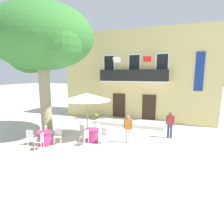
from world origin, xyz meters
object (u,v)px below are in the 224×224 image
Objects in this scene: cafe_chair_middle_3 at (48,132)px; pedestrian_near_entrance at (170,123)px; cafe_chair_middle_2 at (58,135)px; ground_planter_left at (96,117)px; plane_tree at (41,41)px; cafe_table_near_tree at (92,135)px; ground_planter_right at (170,122)px; cafe_chair_near_tree_1 at (99,130)px; cafe_chair_middle_1 at (40,140)px; cafe_chair_near_tree_2 at (83,131)px; cafe_umbrella at (87,97)px; cafe_chair_near_tree_0 at (103,134)px; pedestrian_mid_plaza at (128,128)px; cafe_chair_middle_0 at (31,136)px; cafe_chair_near_tree_3 at (85,136)px; cafe_table_middle at (44,138)px.

pedestrian_near_entrance reaches higher than cafe_chair_middle_3.
ground_planter_left is at bearing 94.71° from cafe_chair_middle_2.
cafe_table_near_tree is (3.23, 0.09, -5.51)m from plane_tree.
ground_planter_right is at bearing 92.89° from pedestrian_near_entrance.
cafe_chair_middle_1 is at bearing -125.38° from cafe_chair_near_tree_1.
cafe_chair_middle_1 is (-1.23, -2.36, 0.00)m from cafe_chair_near_tree_2.
plane_tree reaches higher than cafe_umbrella.
cafe_chair_near_tree_0 and cafe_chair_middle_3 have the same top height.
pedestrian_mid_plaza reaches higher than cafe_table_near_tree.
ground_planter_right is at bearing 44.55° from cafe_chair_near_tree_2.
cafe_chair_middle_3 is 7.49m from pedestrian_near_entrance.
cafe_chair_near_tree_2 is 2.10m from cafe_chair_middle_3.
cafe_chair_near_tree_0 is (3.98, 0.02, -5.37)m from plane_tree.
cafe_chair_middle_3 is at bearing 68.59° from cafe_chair_middle_0.
pedestrian_near_entrance reaches higher than cafe_chair_middle_2.
cafe_chair_middle_2 reaches higher than ground_planter_right.
cafe_umbrella is 5.39m from pedestrian_near_entrance.
cafe_chair_near_tree_3 and cafe_chair_middle_2 have the same top height.
cafe_umbrella is 3.07m from pedestrian_mid_plaza.
pedestrian_near_entrance is 2.84m from pedestrian_mid_plaza.
plane_tree is 8.73× the size of cafe_chair_middle_3.
cafe_chair_near_tree_0 is 2.58m from cafe_chair_middle_2.
cafe_chair_middle_2 is 0.55× the size of pedestrian_mid_plaza.
plane_tree is 14.84× the size of ground_planter_left.
pedestrian_near_entrance reaches higher than cafe_chair_middle_1.
cafe_table_near_tree is at bearing 47.74° from cafe_chair_middle_1.
cafe_chair_middle_1 is at bearing -130.44° from ground_planter_right.
cafe_chair_middle_3 is at bearing -139.33° from ground_planter_right.
cafe_chair_near_tree_2 reaches higher than cafe_table_middle.
cafe_chair_near_tree_1 is (-0.65, 0.82, 0.00)m from cafe_chair_near_tree_0.
cafe_chair_near_tree_2 is 0.54× the size of pedestrian_near_entrance.
pedestrian_mid_plaza reaches higher than ground_planter_left.
cafe_umbrella reaches higher than cafe_table_middle.
cafe_umbrella is at bearing -158.37° from pedestrian_near_entrance.
cafe_table_near_tree is 5.44m from ground_planter_left.
cafe_table_near_tree is 2.18m from pedestrian_mid_plaza.
pedestrian_mid_plaza is at bearing 23.17° from cafe_chair_middle_2.
pedestrian_mid_plaza reaches higher than ground_planter_right.
ground_planter_right is (7.35, 5.07, -5.52)m from plane_tree.
cafe_chair_near_tree_0 is 1.00× the size of cafe_chair_middle_3.
pedestrian_near_entrance is at bearing 21.63° from cafe_umbrella.
cafe_chair_near_tree_0 is 1.04m from cafe_chair_near_tree_1.
plane_tree is at bearing -162.58° from pedestrian_near_entrance.
ground_planter_right is at bearing 45.23° from cafe_table_middle.
cafe_umbrella reaches higher than cafe_chair_middle_2.
cafe_table_near_tree is 1.00× the size of cafe_table_middle.
cafe_table_near_tree is 1.96m from cafe_chair_middle_2.
cafe_chair_middle_3 is (-0.97, 0.33, 0.00)m from cafe_chair_middle_2.
cafe_chair_middle_0 is at bearing -81.01° from plane_tree.
pedestrian_mid_plaza is (5.02, 2.23, 0.40)m from cafe_chair_middle_0.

